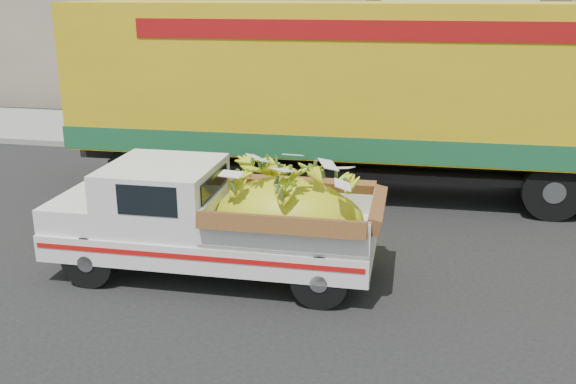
# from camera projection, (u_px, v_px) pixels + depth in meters

# --- Properties ---
(ground) EXTENTS (100.00, 100.00, 0.00)m
(ground) POSITION_uv_depth(u_px,v_px,m) (211.00, 276.00, 9.45)
(ground) COLOR black
(ground) RESTS_ON ground
(curb) EXTENTS (60.00, 0.25, 0.15)m
(curb) POSITION_uv_depth(u_px,v_px,m) (302.00, 156.00, 15.95)
(curb) COLOR gray
(curb) RESTS_ON ground
(sidewalk) EXTENTS (60.00, 4.00, 0.14)m
(sidewalk) POSITION_uv_depth(u_px,v_px,m) (316.00, 138.00, 17.90)
(sidewalk) COLOR gray
(sidewalk) RESTS_ON ground
(building_left) EXTENTS (18.00, 6.00, 5.00)m
(building_left) POSITION_uv_depth(u_px,v_px,m) (135.00, 31.00, 24.27)
(building_left) COLOR gray
(building_left) RESTS_ON ground
(pickup_truck) EXTENTS (4.72, 1.80, 1.64)m
(pickup_truck) POSITION_uv_depth(u_px,v_px,m) (237.00, 219.00, 9.20)
(pickup_truck) COLOR black
(pickup_truck) RESTS_ON ground
(semi_trailer) EXTENTS (12.02, 2.86, 3.80)m
(semi_trailer) POSITION_uv_depth(u_px,v_px,m) (367.00, 90.00, 12.69)
(semi_trailer) COLOR black
(semi_trailer) RESTS_ON ground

